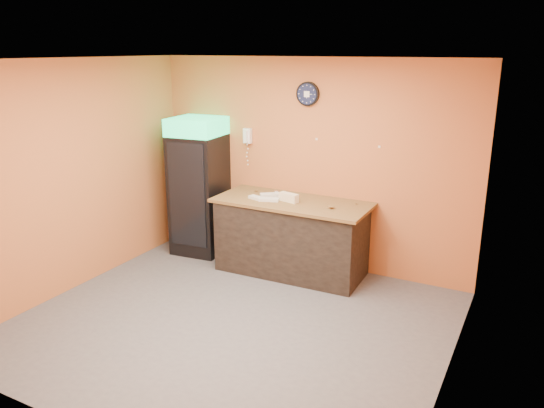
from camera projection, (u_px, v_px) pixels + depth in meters
The scene contains 15 objects.
floor at pixel (233, 323), 5.83m from camera, with size 4.50×4.50×0.00m, color #47474C.
back_wall at pixel (309, 164), 7.12m from camera, with size 4.50×0.02×2.80m, color #B86534.
left_wall at pixel (73, 177), 6.43m from camera, with size 0.02×4.00×2.80m, color #B86534.
right_wall at pixel (459, 236), 4.42m from camera, with size 0.02×4.00×2.80m, color #B86534.
ceiling at pixel (227, 59), 5.03m from camera, with size 4.50×4.00×0.02m, color white.
beverage_cooler at pixel (198, 188), 7.62m from camera, with size 0.75×0.76×1.97m.
prep_counter at pixel (292, 238), 7.05m from camera, with size 1.91×0.85×0.95m, color black.
wall_clock at pixel (308, 94), 6.85m from camera, with size 0.31×0.06×0.31m.
wall_phone at pixel (247, 136), 7.40m from camera, with size 0.11×0.10×0.21m.
butcher_paper at pixel (292, 202), 6.91m from camera, with size 2.04×0.91×0.04m, color brown.
sub_roll_stack at pixel (289, 197), 6.84m from camera, with size 0.28×0.15×0.11m.
wrapped_sandwich_left at pixel (257, 198), 6.95m from camera, with size 0.25×0.10×0.04m, color silver.
wrapped_sandwich_mid at pixel (269, 200), 6.88m from camera, with size 0.26×0.10×0.04m, color silver.
wrapped_sandwich_right at pixel (272, 195), 7.08m from camera, with size 0.31×0.12×0.04m, color silver.
kitchen_tool at pixel (276, 193), 7.16m from camera, with size 0.06×0.06×0.06m, color silver.
Camera 1 is at (2.81, -4.41, 2.91)m, focal length 35.00 mm.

